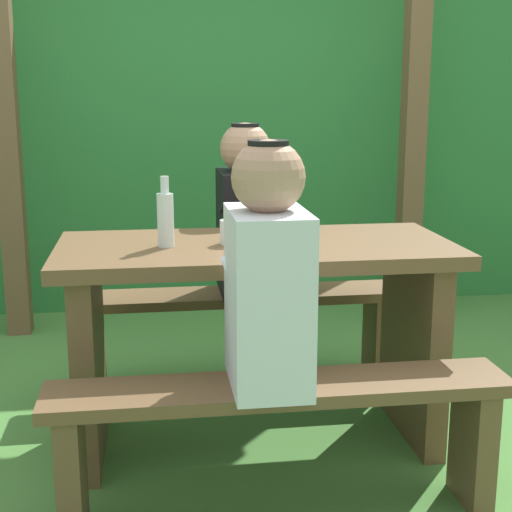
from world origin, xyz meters
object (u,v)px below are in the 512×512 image
(bench_near, at_px, (280,422))
(person_white_shirt, at_px, (268,275))
(bottle_left, at_px, (165,218))
(person_black_coat, at_px, (246,216))
(picnic_table, at_px, (256,309))
(bench_far, at_px, (239,320))
(cell_phone, at_px, (248,237))
(drinking_glass, at_px, (231,232))

(bench_near, bearing_deg, person_white_shirt, 175.11)
(bench_near, distance_m, bottle_left, 0.80)
(person_black_coat, distance_m, bottle_left, 0.64)
(picnic_table, distance_m, bench_far, 0.55)
(picnic_table, xyz_separation_m, person_black_coat, (0.03, 0.51, 0.26))
(cell_phone, bearing_deg, bottle_left, -141.68)
(picnic_table, height_order, person_black_coat, person_black_coat)
(picnic_table, relative_size, person_black_coat, 1.95)
(bottle_left, relative_size, cell_phone, 1.75)
(bench_far, height_order, person_white_shirt, person_white_shirt)
(picnic_table, height_order, bottle_left, bottle_left)
(picnic_table, bearing_deg, bottle_left, -177.19)
(drinking_glass, bearing_deg, person_black_coat, 76.94)
(bench_near, distance_m, person_white_shirt, 0.46)
(bench_far, relative_size, person_white_shirt, 1.95)
(bottle_left, height_order, cell_phone, bottle_left)
(person_black_coat, height_order, bottle_left, person_black_coat)
(bench_near, distance_m, cell_phone, 0.76)
(bench_far, xyz_separation_m, drinking_glass, (-0.09, -0.51, 0.49))
(bench_near, xyz_separation_m, person_white_shirt, (-0.04, 0.00, 0.46))
(picnic_table, bearing_deg, cell_phone, 98.76)
(drinking_glass, height_order, bottle_left, bottle_left)
(person_white_shirt, bearing_deg, bench_far, 87.83)
(drinking_glass, height_order, cell_phone, drinking_glass)
(bench_far, relative_size, bottle_left, 5.71)
(bottle_left, bearing_deg, bench_far, 59.09)
(person_white_shirt, xyz_separation_m, cell_phone, (0.02, 0.61, -0.01))
(cell_phone, bearing_deg, bench_far, 105.63)
(person_black_coat, relative_size, drinking_glass, 8.46)
(bench_near, bearing_deg, drinking_glass, 99.85)
(bench_far, xyz_separation_m, person_black_coat, (0.03, -0.00, 0.46))
(bench_near, distance_m, drinking_glass, 0.72)
(bench_near, height_order, bench_far, same)
(bench_far, bearing_deg, person_white_shirt, -92.17)
(bench_far, xyz_separation_m, cell_phone, (-0.02, -0.42, 0.45))
(person_black_coat, distance_m, drinking_glass, 0.52)
(bench_near, bearing_deg, picnic_table, 90.00)
(person_black_coat, bearing_deg, bench_far, 173.31)
(picnic_table, distance_m, bottle_left, 0.47)
(bottle_left, distance_m, cell_phone, 0.34)
(bench_far, distance_m, person_white_shirt, 1.12)
(person_white_shirt, bearing_deg, bottle_left, 119.33)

